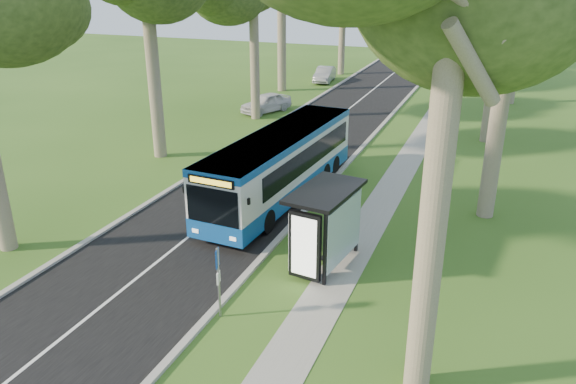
% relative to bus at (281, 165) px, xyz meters
% --- Properties ---
extents(ground, '(120.00, 120.00, 0.00)m').
position_rel_bus_xyz_m(ground, '(1.60, -4.58, -1.63)').
color(ground, '#32591B').
rests_on(ground, ground).
extents(road, '(7.00, 100.00, 0.02)m').
position_rel_bus_xyz_m(road, '(-1.90, 5.42, -1.62)').
color(road, black).
rests_on(road, ground).
extents(kerb_east, '(0.25, 100.00, 0.12)m').
position_rel_bus_xyz_m(kerb_east, '(1.60, 5.42, -1.57)').
color(kerb_east, '#9E9B93').
rests_on(kerb_east, ground).
extents(kerb_west, '(0.25, 100.00, 0.12)m').
position_rel_bus_xyz_m(kerb_west, '(-5.40, 5.42, -1.57)').
color(kerb_west, '#9E9B93').
rests_on(kerb_west, ground).
extents(centre_line, '(0.12, 100.00, 0.00)m').
position_rel_bus_xyz_m(centre_line, '(-1.90, 5.42, -1.60)').
color(centre_line, white).
rests_on(centre_line, road).
extents(footpath, '(1.50, 100.00, 0.02)m').
position_rel_bus_xyz_m(footpath, '(4.60, 5.42, -1.62)').
color(footpath, gray).
rests_on(footpath, ground).
extents(bus, '(3.19, 11.98, 3.14)m').
position_rel_bus_xyz_m(bus, '(0.00, 0.00, 0.00)').
color(bus, silver).
rests_on(bus, ground).
extents(bus_stop_sign, '(0.13, 0.33, 2.38)m').
position_rel_bus_xyz_m(bus_stop_sign, '(1.90, -9.69, -0.13)').
color(bus_stop_sign, gray).
rests_on(bus_stop_sign, ground).
extents(bus_shelter, '(2.25, 3.59, 2.90)m').
position_rel_bus_xyz_m(bus_shelter, '(3.99, -5.72, 0.43)').
color(bus_shelter, black).
rests_on(bus_shelter, ground).
extents(litter_bin, '(0.62, 0.62, 1.08)m').
position_rel_bus_xyz_m(litter_bin, '(3.36, -1.38, -1.08)').
color(litter_bin, black).
rests_on(litter_bin, ground).
extents(car_white, '(3.24, 4.52, 1.43)m').
position_rel_bus_xyz_m(car_white, '(-7.48, 15.48, -0.91)').
color(car_white, silver).
rests_on(car_white, ground).
extents(car_silver, '(1.95, 4.39, 1.40)m').
position_rel_bus_xyz_m(car_silver, '(-7.13, 28.71, -0.93)').
color(car_silver, '#999BA0').
rests_on(car_silver, ground).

